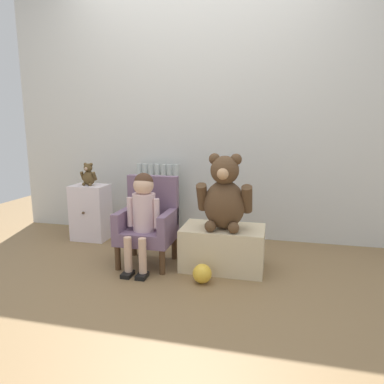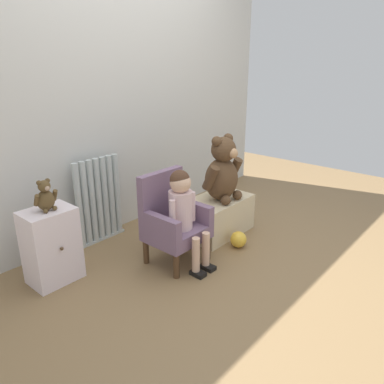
# 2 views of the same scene
# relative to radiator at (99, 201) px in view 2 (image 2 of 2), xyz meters

# --- Properties ---
(ground_plane) EXTENTS (6.00, 6.00, 0.00)m
(ground_plane) POSITION_rel_radiator_xyz_m (0.39, -1.09, -0.35)
(ground_plane) COLOR olive
(back_wall) EXTENTS (3.80, 0.05, 2.40)m
(back_wall) POSITION_rel_radiator_xyz_m (0.39, 0.12, 0.85)
(back_wall) COLOR beige
(back_wall) RESTS_ON ground_plane
(radiator) EXTENTS (0.43, 0.05, 0.70)m
(radiator) POSITION_rel_radiator_xyz_m (0.00, 0.00, 0.00)
(radiator) COLOR #B5C0BE
(radiator) RESTS_ON ground_plane
(small_dresser) EXTENTS (0.33, 0.27, 0.52)m
(small_dresser) POSITION_rel_radiator_xyz_m (-0.58, -0.26, -0.09)
(small_dresser) COLOR silver
(small_dresser) RESTS_ON ground_plane
(child_armchair) EXTENTS (0.41, 0.37, 0.67)m
(child_armchair) POSITION_rel_radiator_xyz_m (0.16, -0.67, -0.03)
(child_armchair) COLOR slate
(child_armchair) RESTS_ON ground_plane
(child_figure) EXTENTS (0.25, 0.35, 0.72)m
(child_figure) POSITION_rel_radiator_xyz_m (0.16, -0.78, 0.12)
(child_figure) COLOR beige
(child_figure) RESTS_ON ground_plane
(low_bench) EXTENTS (0.60, 0.37, 0.32)m
(low_bench) POSITION_rel_radiator_xyz_m (0.74, -0.65, -0.19)
(low_bench) COLOR beige
(low_bench) RESTS_ON ground_plane
(large_teddy_bear) EXTENTS (0.40, 0.28, 0.55)m
(large_teddy_bear) POSITION_rel_radiator_xyz_m (0.75, -0.69, 0.21)
(large_teddy_bear) COLOR brown
(large_teddy_bear) RESTS_ON low_bench
(small_teddy_bear) EXTENTS (0.15, 0.11, 0.21)m
(small_teddy_bear) POSITION_rel_radiator_xyz_m (-0.58, -0.27, 0.26)
(small_teddy_bear) COLOR brown
(small_teddy_bear) RESTS_ON small_dresser
(toy_ball) EXTENTS (0.13, 0.13, 0.13)m
(toy_ball) POSITION_rel_radiator_xyz_m (0.64, -0.94, -0.28)
(toy_ball) COLOR gold
(toy_ball) RESTS_ON ground_plane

